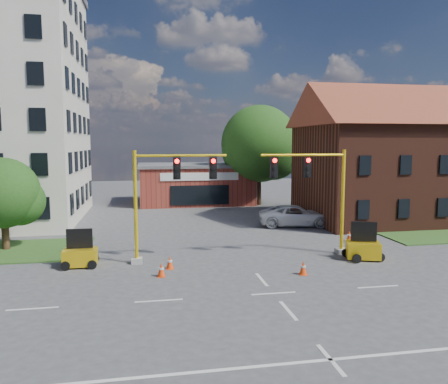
# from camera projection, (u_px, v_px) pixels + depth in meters

# --- Properties ---
(ground) EXTENTS (120.00, 120.00, 0.00)m
(ground) POSITION_uv_depth(u_px,v_px,m) (274.00, 293.00, 19.18)
(ground) COLOR #434345
(ground) RESTS_ON ground
(lane_markings) EXTENTS (60.00, 36.00, 0.01)m
(lane_markings) POSITION_uv_depth(u_px,v_px,m) (297.00, 320.00, 16.24)
(lane_markings) COLOR silver
(lane_markings) RESTS_ON ground
(brick_shop) EXTENTS (12.40, 8.40, 4.30)m
(brick_shop) POSITION_uv_depth(u_px,v_px,m) (195.00, 183.00, 48.25)
(brick_shop) COLOR maroon
(brick_shop) RESTS_ON ground
(townhouse_row) EXTENTS (21.00, 11.00, 11.50)m
(townhouse_row) POSITION_uv_depth(u_px,v_px,m) (423.00, 151.00, 37.36)
(townhouse_row) COLOR #4C2217
(townhouse_row) RESTS_ON ground
(tree_large) EXTENTS (8.53, 8.13, 10.57)m
(tree_large) POSITION_uv_depth(u_px,v_px,m) (263.00, 146.00, 46.18)
(tree_large) COLOR #3C2616
(tree_large) RESTS_ON ground
(tree_nw_front) EXTENTS (4.54, 4.33, 5.72)m
(tree_nw_front) POSITION_uv_depth(u_px,v_px,m) (8.00, 195.00, 26.69)
(tree_nw_front) COLOR #3C2616
(tree_nw_front) RESTS_ON ground
(signal_mast_west) EXTENTS (5.30, 0.60, 6.20)m
(signal_mast_west) POSITION_uv_depth(u_px,v_px,m) (166.00, 192.00, 23.83)
(signal_mast_west) COLOR gray
(signal_mast_west) RESTS_ON ground
(signal_mast_east) EXTENTS (5.30, 0.60, 6.20)m
(signal_mast_east) POSITION_uv_depth(u_px,v_px,m) (317.00, 189.00, 25.38)
(signal_mast_east) COLOR gray
(signal_mast_east) RESTS_ON ground
(trailer_west) EXTENTS (1.74, 1.17, 1.97)m
(trailer_west) POSITION_uv_depth(u_px,v_px,m) (80.00, 255.00, 23.26)
(trailer_west) COLOR yellow
(trailer_west) RESTS_ON ground
(trailer_east) EXTENTS (2.11, 1.74, 2.07)m
(trailer_east) POSITION_uv_depth(u_px,v_px,m) (363.00, 248.00, 24.70)
(trailer_east) COLOR yellow
(trailer_east) RESTS_ON ground
(cone_a) EXTENTS (0.40, 0.40, 0.70)m
(cone_a) POSITION_uv_depth(u_px,v_px,m) (161.00, 270.00, 21.54)
(cone_a) COLOR #EF3E0C
(cone_a) RESTS_ON ground
(cone_b) EXTENTS (0.40, 0.40, 0.70)m
(cone_b) POSITION_uv_depth(u_px,v_px,m) (170.00, 263.00, 22.88)
(cone_b) COLOR #EF3E0C
(cone_b) RESTS_ON ground
(cone_c) EXTENTS (0.40, 0.40, 0.70)m
(cone_c) POSITION_uv_depth(u_px,v_px,m) (303.00, 268.00, 21.88)
(cone_c) COLOR #EF3E0C
(cone_c) RESTS_ON ground
(cone_d) EXTENTS (0.40, 0.40, 0.70)m
(cone_d) POSITION_uv_depth(u_px,v_px,m) (349.00, 236.00, 29.36)
(cone_d) COLOR #EF3E0C
(cone_d) RESTS_ON ground
(pickup_white) EXTENTS (6.29, 3.74, 1.64)m
(pickup_white) POSITION_uv_depth(u_px,v_px,m) (296.00, 216.00, 34.75)
(pickup_white) COLOR white
(pickup_white) RESTS_ON ground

